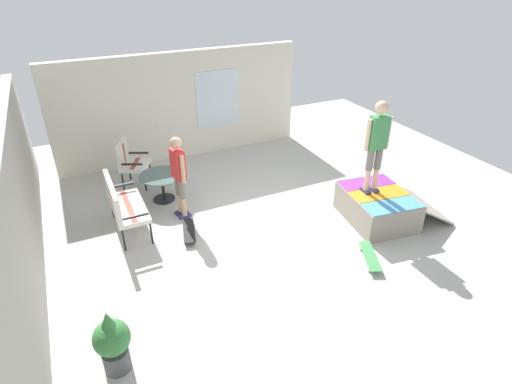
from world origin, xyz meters
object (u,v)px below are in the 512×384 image
object	(u,v)px
patio_chair_near_house	(129,160)
potted_plant	(112,341)
patio_table	(162,182)
person_skater	(377,141)
skate_ramp	(378,206)
skateboard_by_bench	(189,231)
person_watching	(179,172)
skateboard_spare	(370,256)
patio_bench	(121,202)

from	to	relation	value
patio_chair_near_house	potted_plant	distance (m)	4.84
patio_table	person_skater	xyz separation A→B (m)	(-2.35, -3.35, 1.19)
skate_ramp	skateboard_by_bench	xyz separation A→B (m)	(1.06, 3.41, -0.20)
person_watching	skateboard_spare	world-z (taller)	person_watching
skate_ramp	patio_bench	size ratio (longest dim) A/B	1.61
patio_chair_near_house	person_skater	distance (m)	5.11
patio_chair_near_house	skateboard_by_bench	xyz separation A→B (m)	(-2.36, -0.53, -0.53)
person_watching	skateboard_by_bench	world-z (taller)	person_watching
patio_chair_near_house	person_skater	size ratio (longest dim) A/B	0.59
patio_table	patio_chair_near_house	bearing A→B (deg)	26.03
patio_table	potted_plant	size ratio (longest dim) A/B	0.98
patio_table	person_watching	bearing A→B (deg)	-167.16
skateboard_spare	patio_chair_near_house	bearing A→B (deg)	34.51
skate_ramp	person_watching	distance (m)	3.80
potted_plant	skateboard_spare	bearing A→B (deg)	-85.44
person_skater	potted_plant	distance (m)	5.25
patio_bench	skateboard_by_bench	bearing A→B (deg)	-120.65
skateboard_spare	skateboard_by_bench	bearing A→B (deg)	50.85
person_skater	skateboard_spare	bearing A→B (deg)	144.32
patio_bench	potted_plant	world-z (taller)	patio_bench
skateboard_by_bench	person_watching	bearing A→B (deg)	-7.63
skateboard_spare	potted_plant	bearing A→B (deg)	94.56
person_watching	skateboard_spare	xyz separation A→B (m)	(-2.70, -2.39, -0.86)
patio_chair_near_house	potted_plant	xyz separation A→B (m)	(-4.71, 1.12, -0.15)
person_watching	potted_plant	world-z (taller)	person_watching
skateboard_by_bench	skateboard_spare	bearing A→B (deg)	-129.15
patio_table	skateboard_spare	bearing A→B (deg)	-143.45
person_watching	person_skater	xyz separation A→B (m)	(-1.59, -3.18, 0.65)
skateboard_by_bench	skate_ramp	bearing A→B (deg)	-107.28
person_watching	skate_ramp	bearing A→B (deg)	-117.67
skate_ramp	skateboard_spare	xyz separation A→B (m)	(-0.95, 0.93, -0.20)
patio_chair_near_house	person_skater	xyz separation A→B (m)	(-3.28, -3.80, 0.98)
person_watching	skateboard_spare	size ratio (longest dim) A/B	2.01
person_skater	potted_plant	size ratio (longest dim) A/B	1.88
patio_bench	skateboard_spare	world-z (taller)	patio_bench
patio_bench	patio_table	size ratio (longest dim) A/B	1.39
person_skater	patio_chair_near_house	bearing A→B (deg)	49.23
patio_bench	patio_chair_near_house	size ratio (longest dim) A/B	1.23
person_skater	skateboard_by_bench	bearing A→B (deg)	74.35
skateboard_by_bench	patio_bench	bearing A→B (deg)	59.35
patio_chair_near_house	skate_ramp	bearing A→B (deg)	-130.96
patio_bench	skateboard_spare	xyz separation A→B (m)	(-2.62, -3.49, -0.53)
skate_ramp	patio_bench	distance (m)	4.74
patio_table	person_skater	distance (m)	4.26
patio_bench	potted_plant	size ratio (longest dim) A/B	1.36
skate_ramp	patio_table	distance (m)	4.29
skate_ramp	patio_bench	xyz separation A→B (m)	(1.66, 4.42, 0.33)
patio_chair_near_house	patio_table	xyz separation A→B (m)	(-0.93, -0.45, -0.21)
patio_bench	person_skater	xyz separation A→B (m)	(-1.51, -4.28, 0.97)
patio_chair_near_house	skateboard_by_bench	world-z (taller)	patio_chair_near_house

